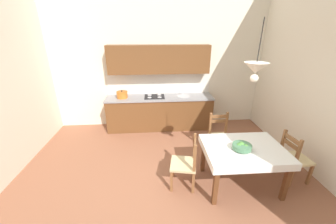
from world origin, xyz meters
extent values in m
cube|color=#935B42|center=(0.00, 0.00, -0.05)|extent=(6.14, 6.08, 0.10)
cube|color=silver|center=(0.00, 2.80, 2.04)|extent=(6.14, 0.12, 4.08)
cube|color=brown|center=(0.00, 2.43, 0.43)|extent=(2.79, 0.60, 0.86)
cube|color=gray|center=(0.00, 2.42, 0.88)|extent=(2.82, 0.63, 0.04)
cube|color=white|center=(0.00, 2.72, 1.18)|extent=(2.79, 0.01, 0.55)
cube|color=brown|center=(0.00, 2.56, 1.85)|extent=(2.56, 0.34, 0.70)
cube|color=black|center=(0.00, 2.16, 0.04)|extent=(2.75, 0.02, 0.09)
cylinder|color=silver|center=(0.63, 2.43, 0.90)|extent=(0.34, 0.34, 0.02)
cylinder|color=silver|center=(0.63, 2.57, 1.01)|extent=(0.02, 0.02, 0.22)
cube|color=black|center=(-0.14, 2.43, 0.91)|extent=(0.52, 0.42, 0.01)
cylinder|color=silver|center=(-0.27, 2.33, 0.92)|extent=(0.11, 0.11, 0.01)
cylinder|color=silver|center=(-0.01, 2.33, 0.92)|extent=(0.11, 0.11, 0.01)
cylinder|color=silver|center=(-0.27, 2.53, 0.92)|extent=(0.11, 0.11, 0.01)
cylinder|color=silver|center=(-0.01, 2.53, 0.92)|extent=(0.11, 0.11, 0.01)
cylinder|color=orange|center=(-0.97, 2.41, 0.98)|extent=(0.28, 0.28, 0.15)
cylinder|color=orange|center=(-0.97, 2.41, 1.06)|extent=(0.29, 0.29, 0.02)
sphere|color=black|center=(-0.97, 2.41, 1.08)|extent=(0.04, 0.04, 0.04)
cube|color=brown|center=(1.30, 0.10, 0.74)|extent=(1.24, 0.93, 0.02)
cube|color=brown|center=(0.73, -0.29, 0.36)|extent=(0.07, 0.07, 0.73)
cube|color=brown|center=(1.85, -0.30, 0.36)|extent=(0.07, 0.07, 0.73)
cube|color=brown|center=(0.74, 0.50, 0.36)|extent=(0.07, 0.07, 0.73)
cube|color=brown|center=(1.86, 0.50, 0.36)|extent=(0.07, 0.07, 0.73)
cube|color=white|center=(1.30, 0.10, 0.75)|extent=(1.30, 0.99, 0.00)
cube|color=white|center=(1.29, -0.39, 0.69)|extent=(1.30, 0.02, 0.12)
cube|color=white|center=(1.30, 0.59, 0.69)|extent=(1.30, 0.02, 0.12)
cube|color=white|center=(0.65, 0.11, 0.69)|extent=(0.01, 0.98, 0.12)
cube|color=white|center=(1.94, 0.10, 0.69)|extent=(0.01, 0.98, 0.12)
cube|color=#D1BC89|center=(2.31, 0.16, 0.43)|extent=(0.45, 0.45, 0.04)
cube|color=brown|center=(2.48, 0.35, 0.21)|extent=(0.05, 0.05, 0.41)
cube|color=brown|center=(2.51, -0.01, 0.21)|extent=(0.05, 0.05, 0.41)
cube|color=brown|center=(2.12, 0.32, 0.46)|extent=(0.05, 0.05, 0.93)
cube|color=brown|center=(2.15, -0.04, 0.46)|extent=(0.05, 0.05, 0.93)
cube|color=brown|center=(2.13, 0.14, 0.84)|extent=(0.05, 0.32, 0.07)
cube|color=brown|center=(2.13, 0.14, 0.74)|extent=(0.05, 0.32, 0.07)
cube|color=#D1BC89|center=(1.22, 0.98, 0.43)|extent=(0.44, 0.44, 0.04)
cube|color=brown|center=(1.40, 0.81, 0.21)|extent=(0.05, 0.05, 0.41)
cube|color=brown|center=(1.04, 0.79, 0.21)|extent=(0.05, 0.05, 0.41)
cube|color=brown|center=(1.39, 1.17, 0.46)|extent=(0.05, 0.05, 0.93)
cube|color=brown|center=(1.03, 1.15, 0.46)|extent=(0.05, 0.05, 0.93)
cube|color=brown|center=(1.21, 1.16, 0.84)|extent=(0.32, 0.04, 0.07)
cube|color=brown|center=(1.21, 1.16, 0.74)|extent=(0.32, 0.04, 0.07)
cube|color=#D1BC89|center=(0.30, 0.16, 0.43)|extent=(0.49, 0.49, 0.04)
cube|color=brown|center=(0.09, 0.02, 0.21)|extent=(0.05, 0.05, 0.41)
cube|color=brown|center=(0.16, 0.37, 0.21)|extent=(0.05, 0.05, 0.41)
cube|color=brown|center=(0.45, -0.05, 0.46)|extent=(0.05, 0.05, 0.93)
cube|color=brown|center=(0.51, 0.31, 0.46)|extent=(0.05, 0.05, 0.93)
cube|color=brown|center=(0.48, 0.13, 0.84)|extent=(0.08, 0.32, 0.07)
cube|color=brown|center=(0.48, 0.13, 0.74)|extent=(0.08, 0.32, 0.07)
cylinder|color=#4C7F5B|center=(1.22, 0.04, 0.77)|extent=(0.17, 0.17, 0.02)
cylinder|color=#4C7F5B|center=(1.22, 0.04, 0.81)|extent=(0.30, 0.30, 0.07)
sphere|color=#4C8E3D|center=(1.17, 0.05, 0.82)|extent=(0.09, 0.09, 0.09)
sphere|color=#4C8E3D|center=(1.28, 0.02, 0.82)|extent=(0.08, 0.08, 0.08)
sphere|color=#4C8E3D|center=(1.22, 0.07, 0.83)|extent=(0.10, 0.10, 0.10)
cylinder|color=black|center=(1.20, -0.02, 2.39)|extent=(0.01, 0.01, 0.57)
cone|color=silver|center=(1.20, -0.02, 2.07)|extent=(0.32, 0.32, 0.14)
sphere|color=white|center=(1.20, -0.02, 1.93)|extent=(0.11, 0.11, 0.11)
camera|label=1|loc=(-0.16, -2.56, 2.53)|focal=21.11mm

